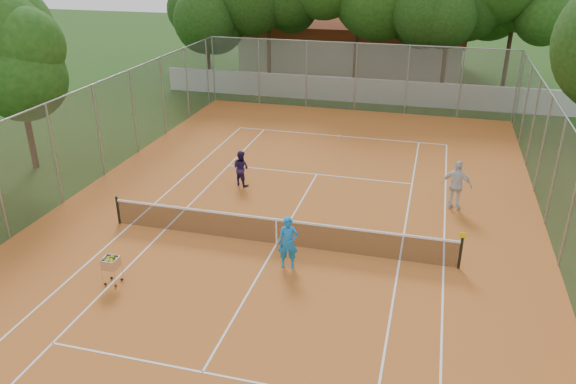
% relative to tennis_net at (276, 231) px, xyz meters
% --- Properties ---
extents(ground, '(120.00, 120.00, 0.00)m').
position_rel_tennis_net_xyz_m(ground, '(0.00, 0.00, -0.51)').
color(ground, '#17350E').
rests_on(ground, ground).
extents(court_pad, '(18.00, 34.00, 0.02)m').
position_rel_tennis_net_xyz_m(court_pad, '(0.00, 0.00, -0.50)').
color(court_pad, '#B35F22').
rests_on(court_pad, ground).
extents(court_lines, '(10.98, 23.78, 0.01)m').
position_rel_tennis_net_xyz_m(court_lines, '(0.00, 0.00, -0.49)').
color(court_lines, white).
rests_on(court_lines, court_pad).
extents(tennis_net, '(11.88, 0.10, 0.98)m').
position_rel_tennis_net_xyz_m(tennis_net, '(0.00, 0.00, 0.00)').
color(tennis_net, black).
rests_on(tennis_net, court_pad).
extents(perimeter_fence, '(18.00, 34.00, 4.00)m').
position_rel_tennis_net_xyz_m(perimeter_fence, '(0.00, 0.00, 1.49)').
color(perimeter_fence, slate).
rests_on(perimeter_fence, ground).
extents(boundary_wall, '(26.00, 0.30, 1.50)m').
position_rel_tennis_net_xyz_m(boundary_wall, '(0.00, 19.00, 0.24)').
color(boundary_wall, silver).
rests_on(boundary_wall, ground).
extents(clubhouse, '(16.40, 9.00, 4.40)m').
position_rel_tennis_net_xyz_m(clubhouse, '(-2.00, 29.00, 1.69)').
color(clubhouse, beige).
rests_on(clubhouse, ground).
extents(tropical_trees, '(29.00, 19.00, 10.00)m').
position_rel_tennis_net_xyz_m(tropical_trees, '(0.00, 22.00, 4.49)').
color(tropical_trees, black).
rests_on(tropical_trees, ground).
extents(player_near, '(0.69, 0.52, 1.72)m').
position_rel_tennis_net_xyz_m(player_near, '(0.75, -1.29, 0.37)').
color(player_near, blue).
rests_on(player_near, court_pad).
extents(player_far_left, '(0.89, 0.80, 1.50)m').
position_rel_tennis_net_xyz_m(player_far_left, '(-2.82, 4.48, 0.26)').
color(player_far_left, '#251848').
rests_on(player_far_left, court_pad).
extents(player_far_right, '(1.21, 0.72, 1.94)m').
position_rel_tennis_net_xyz_m(player_far_right, '(5.80, 4.43, 0.48)').
color(player_far_right, silver).
rests_on(player_far_right, court_pad).
extents(ball_hopper, '(0.61, 0.61, 0.95)m').
position_rel_tennis_net_xyz_m(ball_hopper, '(-4.06, -3.55, -0.01)').
color(ball_hopper, '#BBBBC3').
rests_on(ball_hopper, court_pad).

